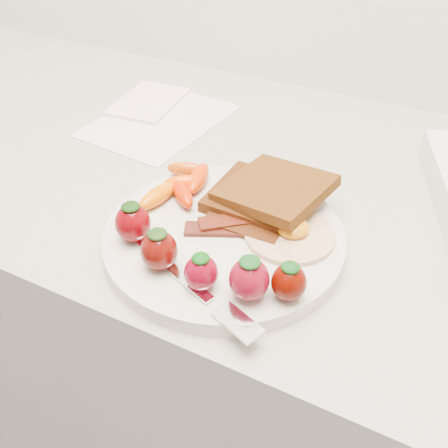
% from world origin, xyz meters
% --- Properties ---
extents(counter, '(2.00, 0.60, 0.90)m').
position_xyz_m(counter, '(0.00, 1.70, 0.45)').
color(counter, gray).
rests_on(counter, ground).
extents(plate, '(0.27, 0.27, 0.02)m').
position_xyz_m(plate, '(0.01, 1.55, 0.91)').
color(plate, beige).
rests_on(plate, counter).
extents(toast_lower, '(0.11, 0.11, 0.01)m').
position_xyz_m(toast_lower, '(0.02, 1.62, 0.93)').
color(toast_lower, black).
rests_on(toast_lower, plate).
extents(toast_upper, '(0.13, 0.13, 0.03)m').
position_xyz_m(toast_upper, '(0.04, 1.62, 0.94)').
color(toast_upper, '#431809').
rests_on(toast_upper, toast_lower).
extents(fried_egg, '(0.12, 0.12, 0.02)m').
position_xyz_m(fried_egg, '(0.08, 1.57, 0.92)').
color(fried_egg, beige).
rests_on(fried_egg, plate).
extents(bacon_strips, '(0.11, 0.08, 0.01)m').
position_xyz_m(bacon_strips, '(0.02, 1.56, 0.92)').
color(bacon_strips, black).
rests_on(bacon_strips, plate).
extents(baby_carrots, '(0.08, 0.12, 0.02)m').
position_xyz_m(baby_carrots, '(-0.07, 1.59, 0.93)').
color(baby_carrots, '#E34700').
rests_on(baby_carrots, plate).
extents(strawberries, '(0.22, 0.07, 0.05)m').
position_xyz_m(strawberries, '(0.02, 1.48, 0.94)').
color(strawberries, '#600207').
rests_on(strawberries, plate).
extents(fork, '(0.17, 0.08, 0.00)m').
position_xyz_m(fork, '(0.04, 1.45, 0.92)').
color(fork, white).
rests_on(fork, plate).
extents(paper_sheet, '(0.19, 0.24, 0.00)m').
position_xyz_m(paper_sheet, '(-0.21, 1.77, 0.90)').
color(paper_sheet, silver).
rests_on(paper_sheet, counter).
extents(notepad, '(0.11, 0.15, 0.01)m').
position_xyz_m(notepad, '(-0.27, 1.81, 0.91)').
color(notepad, '#F6D0DB').
rests_on(notepad, paper_sheet).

